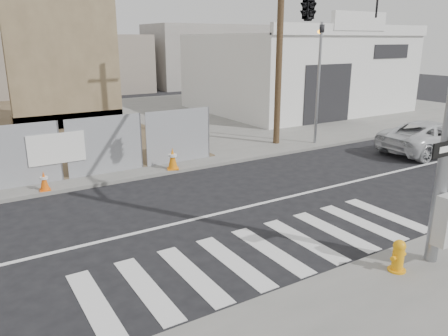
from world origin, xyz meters
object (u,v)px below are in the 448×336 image
fire_hydrant (398,256)px  traffic_cone_d (173,159)px  traffic_cone_c (44,181)px  signal_pole (349,32)px  suv (432,137)px  auto_shop (296,72)px

fire_hydrant → traffic_cone_d: size_ratio=0.85×
fire_hydrant → traffic_cone_c: size_ratio=1.08×
signal_pole → suv: size_ratio=1.45×
traffic_cone_c → auto_shop: bearing=26.4°
traffic_cone_c → traffic_cone_d: size_ratio=0.79×
fire_hydrant → traffic_cone_c: fire_hydrant is taller
traffic_cone_d → auto_shop: bearing=33.5°
traffic_cone_d → fire_hydrant: bearing=-85.3°
traffic_cone_c → signal_pole: bearing=-45.8°
signal_pole → suv: 10.18m
traffic_cone_c → traffic_cone_d: traffic_cone_d is taller
suv → traffic_cone_c: (-14.88, 3.15, -0.25)m
auto_shop → fire_hydrant: auto_shop is taller
traffic_cone_c → traffic_cone_d: bearing=0.0°
signal_pole → suv: (8.78, 3.11, -4.11)m
suv → traffic_cone_c: bearing=80.7°
signal_pole → fire_hydrant: signal_pole is taller
signal_pole → auto_shop: signal_pole is taller
suv → signal_pole: bearing=112.2°
fire_hydrant → suv: suv is taller
fire_hydrant → suv: 11.36m
signal_pole → traffic_cone_d: bearing=105.5°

